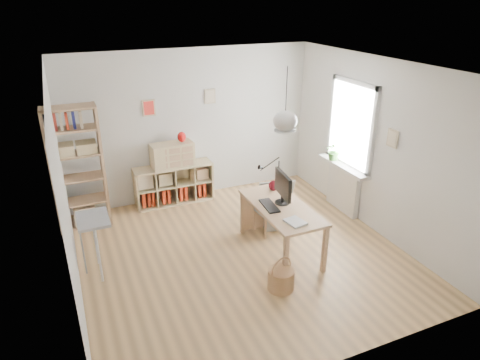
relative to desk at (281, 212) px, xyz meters
name	(u,v)px	position (x,y,z in m)	size (l,w,h in m)	color
ground	(242,253)	(-0.55, 0.15, -0.66)	(4.50, 4.50, 0.00)	tan
room_shell	(285,121)	(0.00, 0.00, 1.34)	(4.50, 4.50, 4.50)	white
window_unit	(352,125)	(1.68, 0.75, 0.89)	(0.07, 1.16, 1.46)	white
radiator	(343,189)	(1.64, 0.75, -0.26)	(0.10, 0.80, 0.80)	silver
windowsill	(343,166)	(1.59, 0.75, 0.17)	(0.22, 1.20, 0.06)	white
desk	(281,212)	(0.00, 0.00, 0.00)	(0.70, 1.50, 0.75)	tan
cube_shelf	(173,187)	(-1.02, 2.23, -0.36)	(1.40, 0.38, 0.72)	beige
tall_bookshelf	(76,164)	(-2.59, 1.95, 0.43)	(0.80, 0.38, 2.00)	tan
side_table	(89,231)	(-2.59, 0.50, 0.01)	(0.40, 0.55, 0.85)	gray
chair	(267,207)	(0.09, 0.61, -0.23)	(0.39, 0.39, 0.74)	gray
wicker_basket	(281,279)	(-0.41, -0.79, -0.50)	(0.34, 0.34, 0.48)	#9A7145
storage_chest	(281,211)	(0.41, 0.75, -0.44)	(0.76, 0.82, 0.65)	#B5B5B0
monitor	(283,187)	(0.05, 0.08, 0.35)	(0.21, 0.53, 0.46)	black
keyboard	(269,206)	(-0.16, 0.06, 0.10)	(0.17, 0.44, 0.02)	black
task_lamp	(268,171)	(0.06, 0.56, 0.40)	(0.43, 0.16, 0.46)	black
yarn_ball	(274,186)	(0.14, 0.51, 0.17)	(0.16, 0.16, 0.16)	#45090D
paper_tray	(295,222)	(-0.07, -0.50, 0.11)	(0.21, 0.27, 0.03)	white
drawer_chest	(172,155)	(-1.00, 2.19, 0.27)	(0.73, 0.34, 0.42)	beige
red_vase	(182,137)	(-0.81, 2.19, 0.57)	(0.15, 0.15, 0.18)	#9C0E0D
potted_plant	(334,151)	(1.57, 1.01, 0.37)	(0.30, 0.26, 0.33)	#386C28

